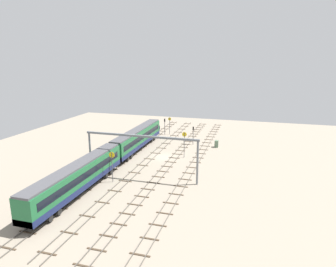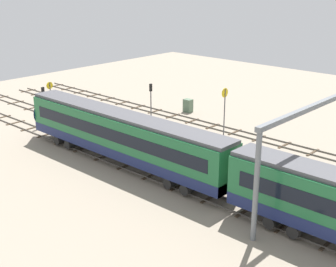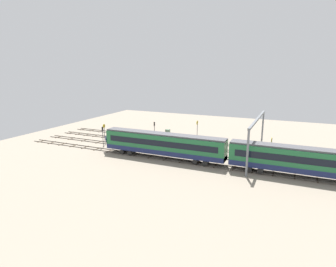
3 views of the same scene
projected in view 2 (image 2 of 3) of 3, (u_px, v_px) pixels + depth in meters
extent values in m
plane|color=gray|center=(204.00, 153.00, 46.37)|extent=(90.47, 90.47, 0.00)
cube|color=#59544C|center=(250.00, 133.00, 51.97)|extent=(74.47, 0.07, 0.16)
cube|color=#59544C|center=(243.00, 136.00, 50.97)|extent=(74.47, 0.07, 0.16)
cube|color=#473828|center=(313.00, 152.00, 46.49)|extent=(0.24, 2.40, 0.08)
cube|color=#473828|center=(285.00, 145.00, 48.49)|extent=(0.24, 2.40, 0.08)
cube|color=#473828|center=(259.00, 138.00, 50.48)|extent=(0.24, 2.40, 0.08)
cube|color=#473828|center=(235.00, 132.00, 52.48)|extent=(0.24, 2.40, 0.08)
cube|color=#473828|center=(213.00, 126.00, 54.47)|extent=(0.24, 2.40, 0.08)
cube|color=#473828|center=(192.00, 121.00, 56.47)|extent=(0.24, 2.40, 0.08)
cube|color=#473828|center=(173.00, 116.00, 58.46)|extent=(0.24, 2.40, 0.08)
cube|color=#473828|center=(155.00, 111.00, 60.46)|extent=(0.24, 2.40, 0.08)
cube|color=#473828|center=(138.00, 107.00, 62.45)|extent=(0.24, 2.40, 0.08)
cube|color=#473828|center=(122.00, 103.00, 64.44)|extent=(0.24, 2.40, 0.08)
cube|color=#473828|center=(108.00, 99.00, 66.44)|extent=(0.24, 2.40, 0.08)
cube|color=#473828|center=(94.00, 95.00, 68.43)|extent=(0.24, 2.40, 0.08)
cube|color=#473828|center=(81.00, 92.00, 70.43)|extent=(0.24, 2.40, 0.08)
cube|color=#473828|center=(68.00, 89.00, 72.42)|extent=(0.24, 2.40, 0.08)
cube|color=#473828|center=(56.00, 86.00, 74.42)|extent=(0.24, 2.40, 0.08)
cube|color=#59544C|center=(224.00, 144.00, 48.55)|extent=(74.47, 0.07, 0.16)
cube|color=#59544C|center=(215.00, 148.00, 47.55)|extent=(74.47, 0.07, 0.16)
cube|color=#473828|center=(322.00, 176.00, 40.97)|extent=(0.24, 2.40, 0.08)
cube|color=#473828|center=(293.00, 168.00, 42.74)|extent=(0.24, 2.40, 0.08)
cube|color=#473828|center=(266.00, 160.00, 44.52)|extent=(0.24, 2.40, 0.08)
cube|color=#473828|center=(242.00, 153.00, 46.29)|extent=(0.24, 2.40, 0.08)
cube|color=#473828|center=(219.00, 147.00, 48.06)|extent=(0.24, 2.40, 0.08)
cube|color=#473828|center=(198.00, 140.00, 49.83)|extent=(0.24, 2.40, 0.08)
cube|color=#473828|center=(179.00, 135.00, 51.61)|extent=(0.24, 2.40, 0.08)
cube|color=#473828|center=(161.00, 129.00, 53.38)|extent=(0.24, 2.40, 0.08)
cube|color=#473828|center=(144.00, 124.00, 55.15)|extent=(0.24, 2.40, 0.08)
cube|color=#473828|center=(128.00, 120.00, 56.93)|extent=(0.24, 2.40, 0.08)
cube|color=#473828|center=(113.00, 115.00, 58.70)|extent=(0.24, 2.40, 0.08)
cube|color=#473828|center=(98.00, 111.00, 60.47)|extent=(0.24, 2.40, 0.08)
cube|color=#473828|center=(85.00, 107.00, 62.24)|extent=(0.24, 2.40, 0.08)
cube|color=#473828|center=(72.00, 104.00, 64.02)|extent=(0.24, 2.40, 0.08)
cube|color=#473828|center=(60.00, 100.00, 65.79)|extent=(0.24, 2.40, 0.08)
cube|color=#473828|center=(49.00, 97.00, 67.56)|extent=(0.24, 2.40, 0.08)
cube|color=#473828|center=(38.00, 94.00, 69.34)|extent=(0.24, 2.40, 0.08)
cube|color=#473828|center=(28.00, 91.00, 71.11)|extent=(0.24, 2.40, 0.08)
cube|color=#59544C|center=(193.00, 157.00, 45.13)|extent=(74.47, 0.07, 0.16)
cube|color=#59544C|center=(183.00, 162.00, 44.13)|extent=(74.47, 0.07, 0.16)
cube|color=#473828|center=(335.00, 209.00, 35.34)|extent=(0.24, 2.40, 0.08)
cube|color=#473828|center=(286.00, 192.00, 38.00)|extent=(0.24, 2.40, 0.08)
cube|color=#473828|center=(243.00, 178.00, 40.66)|extent=(0.24, 2.40, 0.08)
cube|color=#473828|center=(205.00, 166.00, 43.31)|extent=(0.24, 2.40, 0.08)
cube|color=#473828|center=(172.00, 154.00, 45.97)|extent=(0.24, 2.40, 0.08)
cube|color=#473828|center=(142.00, 145.00, 48.63)|extent=(0.24, 2.40, 0.08)
cube|color=#473828|center=(116.00, 136.00, 51.29)|extent=(0.24, 2.40, 0.08)
cube|color=#473828|center=(92.00, 128.00, 53.95)|extent=(0.24, 2.40, 0.08)
cube|color=#473828|center=(70.00, 121.00, 56.61)|extent=(0.24, 2.40, 0.08)
cube|color=#473828|center=(50.00, 114.00, 59.27)|extent=(0.24, 2.40, 0.08)
cube|color=#473828|center=(32.00, 108.00, 61.93)|extent=(0.24, 2.40, 0.08)
cube|color=#473828|center=(16.00, 102.00, 64.59)|extent=(0.24, 2.40, 0.08)
cube|color=#473828|center=(0.00, 97.00, 67.25)|extent=(0.24, 2.40, 0.08)
cube|color=#59544C|center=(158.00, 172.00, 41.71)|extent=(74.47, 0.07, 0.16)
cube|color=#59544C|center=(146.00, 177.00, 40.71)|extent=(74.47, 0.07, 0.16)
cube|color=#473828|center=(328.00, 243.00, 30.82)|extent=(0.24, 2.40, 0.08)
cube|color=#473828|center=(284.00, 226.00, 32.90)|extent=(0.24, 2.40, 0.08)
cube|color=#473828|center=(245.00, 211.00, 34.98)|extent=(0.24, 2.40, 0.08)
cube|color=#473828|center=(211.00, 198.00, 37.06)|extent=(0.24, 2.40, 0.08)
cube|color=#473828|center=(180.00, 186.00, 39.14)|extent=(0.24, 2.40, 0.08)
cube|color=#473828|center=(152.00, 175.00, 41.23)|extent=(0.24, 2.40, 0.08)
cube|color=#473828|center=(127.00, 166.00, 43.31)|extent=(0.24, 2.40, 0.08)
cube|color=#473828|center=(104.00, 157.00, 45.39)|extent=(0.24, 2.40, 0.08)
cube|color=#473828|center=(83.00, 149.00, 47.47)|extent=(0.24, 2.40, 0.08)
cube|color=#473828|center=(64.00, 141.00, 49.55)|extent=(0.24, 2.40, 0.08)
cube|color=#473828|center=(47.00, 135.00, 51.63)|extent=(0.24, 2.40, 0.08)
cube|color=#473828|center=(30.00, 128.00, 53.71)|extent=(0.24, 2.40, 0.08)
cube|color=#473828|center=(15.00, 123.00, 55.79)|extent=(0.24, 2.40, 0.08)
cube|color=#473828|center=(2.00, 117.00, 57.88)|extent=(0.24, 2.40, 0.08)
cube|color=#1E6638|center=(122.00, 135.00, 42.74)|extent=(24.00, 2.90, 3.60)
cube|color=navy|center=(122.00, 149.00, 43.17)|extent=(24.00, 2.94, 0.90)
cube|color=#4C4C51|center=(121.00, 115.00, 42.12)|extent=(24.00, 2.50, 0.30)
cube|color=black|center=(134.00, 127.00, 43.62)|extent=(22.00, 0.04, 1.10)
cube|color=black|center=(109.00, 135.00, 41.59)|extent=(22.00, 0.04, 1.10)
cylinder|color=black|center=(194.00, 185.00, 37.95)|extent=(0.90, 2.70, 0.90)
cylinder|color=black|center=(178.00, 179.00, 39.10)|extent=(0.90, 2.70, 0.90)
cylinder|color=black|center=(78.00, 142.00, 47.82)|extent=(0.90, 2.70, 0.90)
cylinder|color=black|center=(67.00, 138.00, 48.98)|extent=(0.90, 2.70, 0.90)
cylinder|color=black|center=(302.00, 225.00, 31.88)|extent=(0.90, 2.70, 0.90)
cylinder|color=black|center=(278.00, 216.00, 33.04)|extent=(0.90, 2.70, 0.90)
cone|color=navy|center=(43.00, 111.00, 51.03)|extent=(1.60, 3.24, 3.24)
cylinder|color=slate|center=(256.00, 188.00, 30.08)|extent=(0.36, 0.36, 7.56)
cube|color=slate|center=(332.00, 99.00, 35.80)|extent=(0.40, 20.68, 0.35)
cylinder|color=#4C4C51|center=(51.00, 103.00, 55.37)|extent=(0.12, 0.12, 4.83)
cylinder|color=yellow|center=(50.00, 86.00, 54.74)|extent=(0.05, 0.85, 0.85)
cube|color=black|center=(49.00, 85.00, 54.76)|extent=(0.02, 0.38, 0.12)
cylinder|color=#4C4C51|center=(224.00, 115.00, 49.17)|extent=(0.12, 0.12, 5.60)
cylinder|color=yellow|center=(225.00, 93.00, 48.44)|extent=(0.05, 1.00, 1.00)
cube|color=black|center=(225.00, 93.00, 48.46)|extent=(0.02, 0.45, 0.12)
cylinder|color=#4C4C51|center=(45.00, 110.00, 54.35)|extent=(0.14, 0.14, 3.65)
cube|color=black|center=(43.00, 91.00, 53.62)|extent=(0.20, 0.32, 0.90)
sphere|color=red|center=(42.00, 89.00, 53.62)|extent=(0.20, 0.20, 0.20)
sphere|color=#262626|center=(43.00, 93.00, 53.75)|extent=(0.20, 0.20, 0.20)
cylinder|color=#4C4C51|center=(151.00, 106.00, 56.13)|extent=(0.14, 0.14, 3.62)
cube|color=black|center=(151.00, 88.00, 55.41)|extent=(0.20, 0.32, 0.90)
sphere|color=yellow|center=(150.00, 86.00, 55.42)|extent=(0.20, 0.20, 0.20)
sphere|color=#262626|center=(150.00, 89.00, 55.54)|extent=(0.20, 0.20, 0.20)
cube|color=#597259|center=(188.00, 106.00, 60.07)|extent=(1.08, 0.83, 1.67)
cube|color=#333333|center=(185.00, 103.00, 60.34)|extent=(0.02, 0.58, 0.24)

